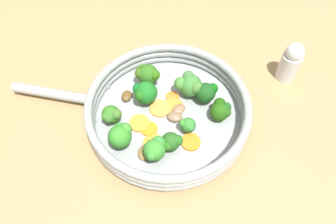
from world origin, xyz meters
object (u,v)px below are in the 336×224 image
Objects in this scene: carrot_slice_3 at (160,109)px; mushroom_piece_0 at (175,117)px; carrot_slice_4 at (154,143)px; broccoli_floret_7 at (155,149)px; carrot_slice_5 at (191,142)px; broccoli_floret_9 at (145,93)px; broccoli_floret_3 at (171,142)px; broccoli_floret_6 at (147,74)px; mushroom_piece_3 at (179,109)px; carrot_slice_0 at (139,123)px; carrot_slice_2 at (149,129)px; skillet at (168,118)px; broccoli_floret_8 at (206,92)px; mushroom_piece_2 at (145,152)px; broccoli_floret_0 at (188,125)px; broccoli_floret_4 at (111,115)px; mushroom_piece_1 at (127,96)px; carrot_slice_6 at (174,106)px; broccoli_floret_5 at (190,85)px; salt_shaker at (291,62)px; broccoli_floret_1 at (221,110)px; broccoli_floret_2 at (121,135)px; carrot_slice_1 at (172,97)px.

carrot_slice_3 is 0.04m from mushroom_piece_0.
broccoli_floret_7 reaches higher than carrot_slice_4.
carrot_slice_5 is 0.14m from broccoli_floret_9.
broccoli_floret_3 is 0.77× the size of broccoli_floret_6.
mushroom_piece_0 is at bearing 91.94° from mushroom_piece_3.
carrot_slice_2 is (-0.02, 0.00, -0.00)m from carrot_slice_0.
broccoli_floret_6 is at bearing -23.79° from mushroom_piece_3.
carrot_slice_3 is at bearing -22.63° from skillet.
broccoli_floret_7 is at bearing 90.49° from mushroom_piece_0.
carrot_slice_2 is 0.09m from carrot_slice_5.
broccoli_floret_6 is at bearing 2.80° from broccoli_floret_8.
mushroom_piece_2 is at bearing 39.03° from carrot_slice_5.
carrot_slice_3 is 1.18× the size of broccoli_floret_0.
carrot_slice_3 is at bearing -81.14° from mushroom_piece_2.
mushroom_piece_1 is (0.00, -0.06, -0.02)m from broccoli_floret_4.
mushroom_piece_3 is at bearing 152.43° from carrot_slice_6.
skillet is 5.78× the size of broccoli_floret_6.
carrot_slice_3 is at bearing -20.17° from broccoli_floret_0.
carrot_slice_5 is 0.06m from mushroom_piece_0.
broccoli_floret_5 is 0.10m from broccoli_floret_9.
broccoli_floret_0 is 0.64× the size of broccoli_floret_5.
salt_shaker reaches higher than broccoli_floret_3.
broccoli_floret_4 is 0.13m from mushroom_piece_0.
broccoli_floret_4 is at bearing 30.92° from skillet.
salt_shaker is at bearing -124.23° from carrot_slice_4.
carrot_slice_3 is at bearing 17.78° from mushroom_piece_3.
broccoli_floret_1 is 0.77× the size of broccoli_floret_9.
carrot_slice_0 is at bearing -161.42° from broccoli_floret_4.
broccoli_floret_6 is 1.04× the size of broccoli_floret_7.
carrot_slice_0 reaches higher than carrot_slice_4.
broccoli_floret_9 is (0.07, -0.11, 0.00)m from broccoli_floret_7.
broccoli_floret_2 is 0.16m from broccoli_floret_6.
broccoli_floret_9 is (0.01, -0.05, 0.03)m from carrot_slice_0.
broccoli_floret_9 reaches higher than carrot_slice_2.
broccoli_floret_4 is (0.10, 0.08, 0.02)m from carrot_slice_6.
broccoli_floret_5 is (-0.04, -0.12, 0.03)m from carrot_slice_2.
mushroom_piece_0 is (0.02, -0.06, -0.02)m from broccoli_floret_3.
broccoli_floret_4 is 1.46× the size of mushroom_piece_1.
broccoli_floret_6 is 1.87× the size of mushroom_piece_1.
carrot_slice_5 is 0.39× the size of salt_shaker.
mushroom_piece_3 is (0.04, -0.04, -0.02)m from broccoli_floret_0.
carrot_slice_3 is at bearing 56.67° from broccoli_floret_5.
carrot_slice_1 is 0.12m from broccoli_floret_3.
carrot_slice_6 is 0.13m from broccoli_floret_4.
salt_shaker is (-0.20, -0.31, 0.03)m from mushroom_piece_2.
skillet is 0.08m from carrot_slice_5.
broccoli_floret_7 reaches higher than mushroom_piece_1.
broccoli_floret_3 reaches higher than carrot_slice_3.
broccoli_floret_8 is 0.88× the size of broccoli_floret_9.
broccoli_floret_0 reaches higher than carrot_slice_2.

